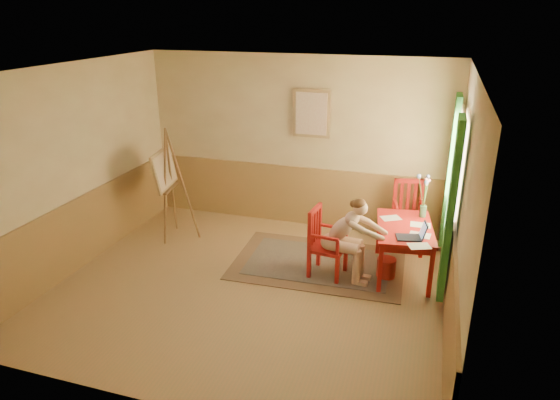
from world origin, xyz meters
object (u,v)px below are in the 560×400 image
(figure, at_px, (347,235))
(chair_back, at_px, (408,214))
(easel, at_px, (167,174))
(chair_left, at_px, (325,243))
(table, at_px, (404,232))
(laptop, at_px, (413,235))

(figure, bearing_deg, chair_back, 61.87)
(easel, bearing_deg, figure, -10.37)
(chair_left, relative_size, easel, 0.54)
(table, xyz_separation_m, easel, (-3.64, 0.16, 0.42))
(chair_back, distance_m, figure, 1.50)
(chair_left, xyz_separation_m, chair_back, (1.01, 1.28, 0.03))
(chair_left, bearing_deg, table, 18.44)
(laptop, bearing_deg, table, 109.29)
(chair_back, relative_size, figure, 0.87)
(figure, xyz_separation_m, laptop, (0.84, 0.02, 0.11))
(table, distance_m, easel, 3.67)
(table, bearing_deg, easel, 177.56)
(chair_back, xyz_separation_m, laptop, (0.13, -1.30, 0.25))
(table, distance_m, laptop, 0.40)
(chair_left, distance_m, easel, 2.73)
(chair_back, bearing_deg, easel, -167.85)
(chair_left, distance_m, laptop, 1.18)
(table, bearing_deg, figure, -151.91)
(chair_back, height_order, laptop, chair_back)
(table, bearing_deg, chair_left, -161.56)
(figure, distance_m, laptop, 0.85)
(laptop, height_order, easel, easel)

